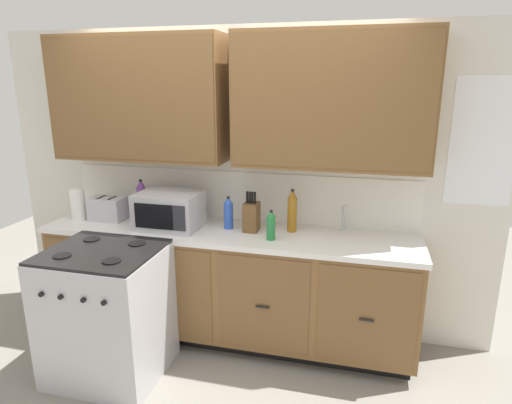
% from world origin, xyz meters
% --- Properties ---
extents(ground_plane, '(8.00, 8.00, 0.00)m').
position_xyz_m(ground_plane, '(0.00, 0.00, 0.00)').
color(ground_plane, gray).
extents(wall_unit, '(4.08, 0.40, 2.45)m').
position_xyz_m(wall_unit, '(0.00, 0.50, 1.66)').
color(wall_unit, silver).
rests_on(wall_unit, ground_plane).
extents(counter_run, '(2.91, 0.64, 0.93)m').
position_xyz_m(counter_run, '(0.00, 0.30, 0.48)').
color(counter_run, black).
rests_on(counter_run, ground_plane).
extents(stove_range, '(0.76, 0.68, 0.95)m').
position_xyz_m(stove_range, '(-0.68, -0.33, 0.47)').
color(stove_range, '#B7B7BC').
rests_on(stove_range, ground_plane).
extents(microwave, '(0.48, 0.37, 0.28)m').
position_xyz_m(microwave, '(-0.46, 0.26, 1.07)').
color(microwave, '#B7B7BC').
rests_on(microwave, counter_run).
extents(toaster, '(0.28, 0.18, 0.19)m').
position_xyz_m(toaster, '(-1.03, 0.31, 1.02)').
color(toaster, '#B7B7BC').
rests_on(toaster, counter_run).
extents(knife_block, '(0.11, 0.14, 0.31)m').
position_xyz_m(knife_block, '(0.19, 0.34, 1.04)').
color(knife_block, brown).
rests_on(knife_block, counter_run).
extents(sink_faucet, '(0.02, 0.02, 0.20)m').
position_xyz_m(sink_faucet, '(0.87, 0.51, 1.03)').
color(sink_faucet, '#B2B5BA').
rests_on(sink_faucet, counter_run).
extents(paper_towel_roll, '(0.12, 0.12, 0.26)m').
position_xyz_m(paper_towel_roll, '(-1.27, 0.26, 1.06)').
color(paper_towel_roll, white).
rests_on(paper_towel_roll, counter_run).
extents(bottle_violet, '(0.08, 0.08, 0.34)m').
position_xyz_m(bottle_violet, '(-0.77, 0.41, 1.09)').
color(bottle_violet, '#663384').
rests_on(bottle_violet, counter_run).
extents(bottle_green, '(0.06, 0.06, 0.22)m').
position_xyz_m(bottle_green, '(0.37, 0.18, 1.04)').
color(bottle_green, '#237A38').
rests_on(bottle_green, counter_run).
extents(bottle_blue, '(0.07, 0.07, 0.26)m').
position_xyz_m(bottle_blue, '(-0.00, 0.35, 1.05)').
color(bottle_blue, blue).
rests_on(bottle_blue, counter_run).
extents(bottle_amber, '(0.07, 0.07, 0.33)m').
position_xyz_m(bottle_amber, '(0.49, 0.40, 1.09)').
color(bottle_amber, '#9E6619').
rests_on(bottle_amber, counter_run).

